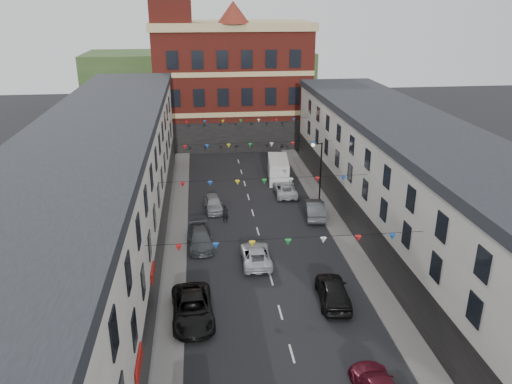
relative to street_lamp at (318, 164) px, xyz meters
name	(u,v)px	position (x,y,z in m)	size (l,w,h in m)	color
ground	(271,280)	(-6.55, -14.00, -3.90)	(160.00, 160.00, 0.00)	black
pavement_left	(174,270)	(-13.45, -12.00, -3.83)	(1.80, 64.00, 0.15)	#605E5B
pavement_right	(357,260)	(0.35, -12.00, -3.83)	(1.80, 64.00, 0.15)	#605E5B
terrace_left	(94,212)	(-18.33, -13.00, 1.44)	(8.40, 56.00, 10.70)	beige
terrace_right	(432,204)	(5.23, -13.00, 0.95)	(8.40, 56.00, 9.70)	silver
civic_building	(232,82)	(-6.55, 23.95, 4.23)	(20.60, 13.30, 18.50)	maroon
clock_tower	(172,31)	(-14.05, 21.00, 11.03)	(5.60, 5.60, 30.00)	maroon
distant_hill	(201,80)	(-10.55, 48.00, 1.10)	(40.00, 14.00, 10.00)	#2D4520
street_lamp	(318,164)	(0.00, 0.00, 0.00)	(1.10, 0.36, 6.00)	black
car_left_c	(193,308)	(-12.05, -18.04, -3.15)	(2.50, 5.43, 1.51)	black
car_left_d	(200,238)	(-11.47, -8.20, -3.23)	(1.88, 4.63, 1.34)	#42464A
car_left_e	(213,203)	(-10.15, -0.93, -3.22)	(1.61, 4.00, 1.36)	#919599
car_right_d	(333,291)	(-2.95, -17.23, -3.09)	(1.91, 4.76, 1.62)	black
car_right_e	(314,209)	(-1.05, -3.48, -3.14)	(1.62, 4.64, 1.53)	#4C5053
car_right_f	(285,189)	(-2.78, 2.21, -3.27)	(2.10, 4.56, 1.27)	silver
moving_car	(256,255)	(-7.35, -11.41, -3.26)	(2.14, 4.64, 1.29)	silver
white_van	(278,169)	(-2.75, 6.92, -2.72)	(2.06, 5.37, 2.37)	silver
pedestrian	(226,214)	(-9.18, -3.81, -3.10)	(0.59, 0.39, 1.61)	black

